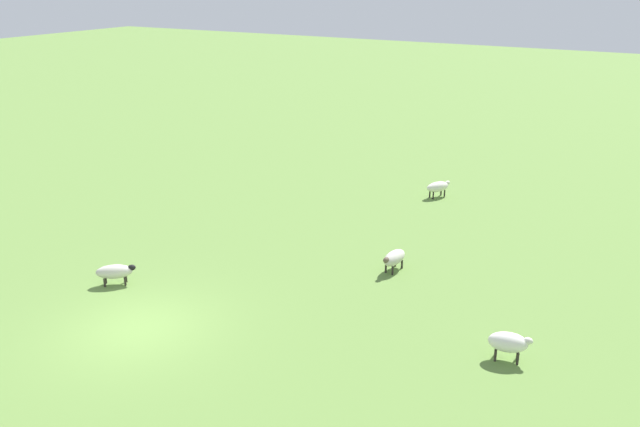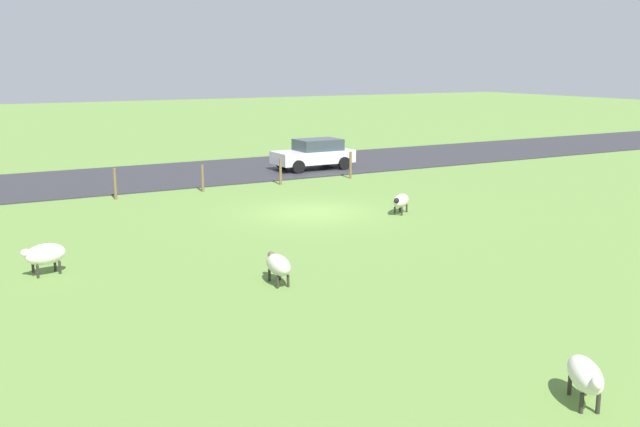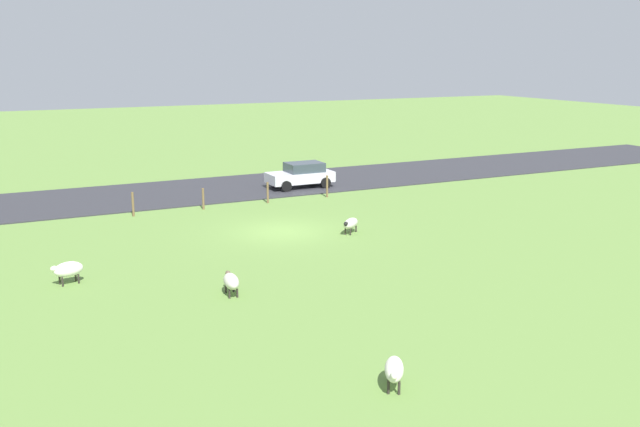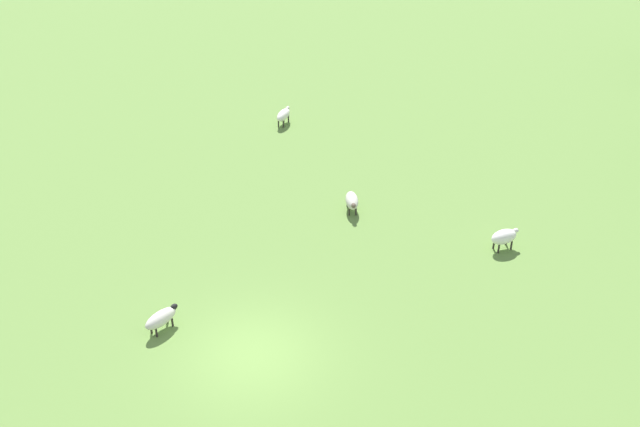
{
  "view_description": "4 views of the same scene",
  "coord_description": "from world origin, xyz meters",
  "views": [
    {
      "loc": [
        11.95,
        12.81,
        9.81
      ],
      "look_at": [
        -7.78,
        1.66,
        1.35
      ],
      "focal_mm": 36.74,
      "sensor_mm": 36.0,
      "label": 1
    },
    {
      "loc": [
        -22.9,
        12.51,
        5.37
      ],
      "look_at": [
        -5.36,
        2.67,
        1.2
      ],
      "focal_mm": 41.23,
      "sensor_mm": 36.0,
      "label": 2
    },
    {
      "loc": [
        -28.8,
        12.01,
        8.06
      ],
      "look_at": [
        -3.82,
        -0.13,
        1.63
      ],
      "focal_mm": 38.98,
      "sensor_mm": 36.0,
      "label": 3
    },
    {
      "loc": [
        16.64,
        -1.38,
        16.09
      ],
      "look_at": [
        -5.27,
        3.19,
        1.38
      ],
      "focal_mm": 41.37,
      "sensor_mm": 36.0,
      "label": 4
    }
  ],
  "objects": [
    {
      "name": "sheep_0",
      "position": [
        -7.25,
        4.9,
        0.48
      ],
      "size": [
        1.29,
        0.64,
        0.73
      ],
      "color": "beige",
      "rests_on": "ground_plane"
    },
    {
      "name": "sheep_2",
      "position": [
        -3.62,
        9.76,
        0.54
      ],
      "size": [
        0.76,
        1.2,
        0.82
      ],
      "color": "white",
      "rests_on": "ground_plane"
    },
    {
      "name": "sheep_3",
      "position": [
        -15.48,
        3.51,
        0.5
      ],
      "size": [
        1.25,
        1.02,
        0.73
      ],
      "color": "silver",
      "rests_on": "ground_plane"
    },
    {
      "name": "ground_plane",
      "position": [
        0.0,
        0.0,
        0.0
      ],
      "size": [
        160.0,
        160.0,
        0.0
      ],
      "primitive_type": "plane",
      "color": "olive"
    },
    {
      "name": "sheep_1",
      "position": [
        -1.73,
        -2.7,
        0.47
      ],
      "size": [
        1.11,
        1.22,
        0.7
      ],
      "color": "beige",
      "rests_on": "ground_plane"
    }
  ]
}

